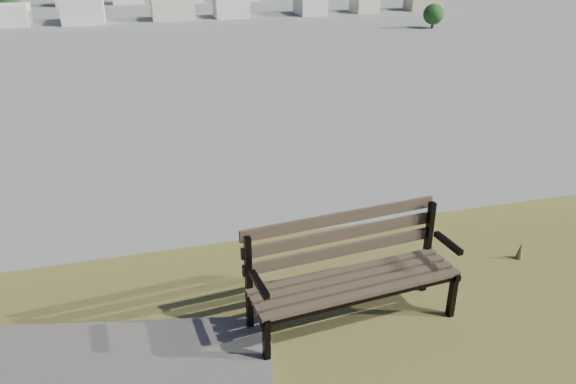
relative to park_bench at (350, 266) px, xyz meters
name	(u,v)px	position (x,y,z in m)	size (l,w,h in m)	color
park_bench	(350,266)	(0.00, 0.00, 0.00)	(1.75, 0.71, 0.89)	#433426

